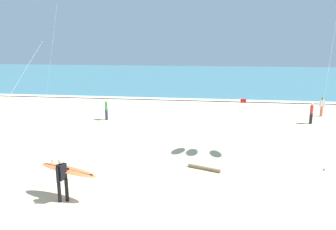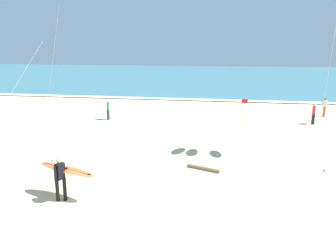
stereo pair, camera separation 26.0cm
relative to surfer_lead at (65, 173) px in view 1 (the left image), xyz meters
name	(u,v)px [view 1 (the left image)]	position (x,y,z in m)	size (l,w,h in m)	color
ground_plane	(113,216)	(2.10, -0.89, -1.05)	(160.00, 160.00, 0.00)	beige
ocean_water	(200,75)	(2.10, 53.33, -1.01)	(160.00, 60.00, 0.08)	teal
shoreline_foam	(185,99)	(2.10, 23.63, -0.97)	(160.00, 1.28, 0.01)	white
surfer_lead	(65,173)	(0.00, 0.00, 0.00)	(2.56, 1.20, 1.71)	black
bystander_white_top	(322,107)	(14.06, 17.11, -0.24)	(0.50, 0.22, 1.59)	#D8593F
bystander_red_top	(311,113)	(12.48, 14.23, -0.24)	(0.30, 0.46, 1.59)	black
bystander_green_top	(106,110)	(-3.04, 13.14, -0.24)	(0.27, 0.48, 1.59)	#2D334C
lifeguard_flag	(241,110)	(7.19, 12.45, 0.21)	(0.45, 0.05, 2.10)	silver
driftwood_log	(204,168)	(5.01, 3.80, -0.97)	(0.16, 0.16, 1.61)	#846B4C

